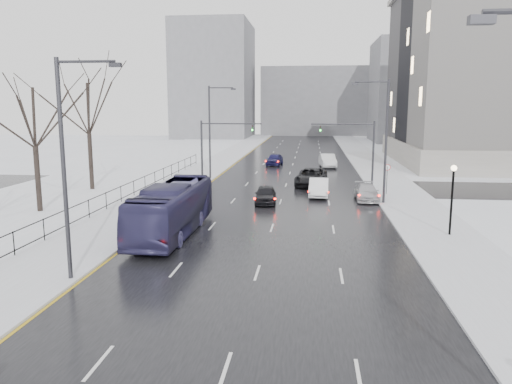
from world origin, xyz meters
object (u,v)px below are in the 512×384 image
(lamppost_r_mid, at_px, (452,190))
(streetlight_r_mid, at_px, (383,135))
(mast_signal_right, at_px, (362,146))
(sedan_right_cross, at_px, (311,177))
(mast_signal_left, at_px, (212,145))
(sedan_right_far, at_px, (367,192))
(sedan_center_near, at_px, (266,194))
(sedan_right_near, at_px, (319,187))
(streetlight_l_far, at_px, (212,128))
(sedan_center_far, at_px, (275,159))
(tree_park_e, at_px, (92,190))
(sedan_right_distant, at_px, (328,161))
(streetlight_l_near, at_px, (68,160))
(no_uturn_sign, at_px, (387,170))
(bus, at_px, (173,209))
(tree_park_d, at_px, (40,212))

(lamppost_r_mid, bearing_deg, streetlight_r_mid, 105.82)
(mast_signal_right, bearing_deg, sedan_right_cross, 169.88)
(streetlight_r_mid, distance_m, mast_signal_left, 17.50)
(mast_signal_left, relative_size, sedan_right_far, 1.40)
(sedan_center_near, xyz_separation_m, sedan_right_near, (4.38, 3.69, 0.06))
(streetlight_l_far, bearing_deg, sedan_center_near, -61.31)
(lamppost_r_mid, xyz_separation_m, sedan_center_far, (-13.39, 35.65, -2.11))
(sedan_right_cross, bearing_deg, streetlight_r_mid, -51.71)
(mast_signal_right, relative_size, sedan_center_near, 1.53)
(mast_signal_right, xyz_separation_m, mast_signal_left, (-14.65, 0.00, 0.00))
(sedan_right_cross, bearing_deg, tree_park_e, -161.03)
(sedan_center_near, distance_m, sedan_center_far, 26.42)
(streetlight_l_far, distance_m, sedan_right_distant, 18.36)
(sedan_right_near, xyz_separation_m, sedan_right_far, (4.01, -1.39, -0.11))
(sedan_right_far, relative_size, sedan_center_far, 1.00)
(lamppost_r_mid, xyz_separation_m, sedan_right_far, (-3.80, 11.56, -2.23))
(streetlight_l_far, relative_size, sedan_right_distant, 1.93)
(streetlight_l_near, bearing_deg, sedan_right_near, 63.67)
(streetlight_l_near, xyz_separation_m, sedan_center_near, (6.98, 19.25, -4.86))
(sedan_right_near, bearing_deg, lamppost_r_mid, -57.24)
(mast_signal_left, bearing_deg, streetlight_l_far, 101.87)
(lamppost_r_mid, distance_m, no_uturn_sign, 14.13)
(sedan_center_near, height_order, sedan_right_distant, sedan_right_distant)
(bus, bearing_deg, sedan_right_cross, 67.16)
(sedan_center_near, relative_size, sedan_right_cross, 0.69)
(streetlight_l_near, xyz_separation_m, sedan_right_near, (11.36, 22.95, -4.79))
(streetlight_r_mid, xyz_separation_m, lamppost_r_mid, (2.83, -10.00, -2.67))
(streetlight_l_near, bearing_deg, mast_signal_left, 88.28)
(no_uturn_sign, xyz_separation_m, bus, (-15.23, -15.26, -0.67))
(sedan_right_near, bearing_deg, sedan_center_near, -138.19)
(tree_park_d, bearing_deg, no_uturn_sign, 20.32)
(sedan_right_near, relative_size, sedan_center_far, 1.03)
(mast_signal_right, bearing_deg, sedan_center_near, -134.24)
(mast_signal_left, relative_size, bus, 0.57)
(streetlight_l_near, height_order, mast_signal_left, streetlight_l_near)
(streetlight_l_far, bearing_deg, streetlight_r_mid, -36.30)
(tree_park_e, height_order, sedan_right_near, tree_park_e)
(mast_signal_right, distance_m, bus, 23.56)
(lamppost_r_mid, height_order, sedan_right_cross, lamppost_r_mid)
(mast_signal_right, xyz_separation_m, sedan_right_far, (-0.13, -6.44, -3.39))
(sedan_center_near, distance_m, sedan_right_far, 8.70)
(sedan_right_far, bearing_deg, mast_signal_left, 155.82)
(streetlight_l_far, height_order, sedan_right_far, streetlight_l_far)
(tree_park_d, bearing_deg, sedan_right_distant, 53.54)
(lamppost_r_mid, distance_m, sedan_center_far, 38.14)
(sedan_right_cross, bearing_deg, sedan_center_far, 112.09)
(sedan_center_near, height_order, sedan_right_cross, sedan_right_cross)
(streetlight_l_far, bearing_deg, tree_park_e, -141.43)
(no_uturn_sign, height_order, sedan_right_far, no_uturn_sign)
(tree_park_d, bearing_deg, mast_signal_left, 53.20)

